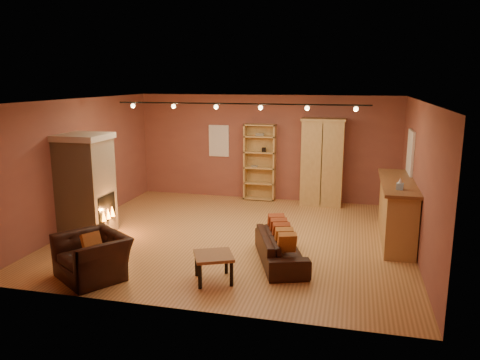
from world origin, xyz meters
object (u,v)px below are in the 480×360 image
(bar_counter, at_px, (397,210))
(armoire, at_px, (322,162))
(bookcase, at_px, (260,162))
(coffee_table, at_px, (214,258))
(fireplace, at_px, (86,185))
(armchair, at_px, (92,249))
(loveseat, at_px, (281,243))

(bar_counter, bearing_deg, armoire, 124.66)
(bookcase, relative_size, coffee_table, 2.58)
(bookcase, relative_size, bar_counter, 0.80)
(bookcase, bearing_deg, armoire, -6.06)
(bookcase, distance_m, armoire, 1.67)
(fireplace, relative_size, bar_counter, 0.82)
(bookcase, relative_size, armchair, 1.56)
(armchair, bearing_deg, bar_counter, 66.25)
(bookcase, xyz_separation_m, coffee_table, (0.32, -5.36, -0.65))
(fireplace, xyz_separation_m, loveseat, (4.16, -0.58, -0.69))
(armoire, height_order, bar_counter, armoire)
(armoire, height_order, loveseat, armoire)
(fireplace, bearing_deg, armoire, 37.95)
(bookcase, height_order, loveseat, bookcase)
(fireplace, relative_size, bookcase, 1.04)
(armoire, xyz_separation_m, armchair, (-3.30, -5.52, -0.64))
(armchair, bearing_deg, fireplace, 157.22)
(fireplace, relative_size, coffee_table, 2.68)
(armoire, relative_size, armchair, 1.71)
(armoire, bearing_deg, bookcase, 173.94)
(armchair, bearing_deg, bookcase, 108.14)
(armoire, height_order, armchair, armoire)
(loveseat, bearing_deg, fireplace, 62.97)
(bookcase, height_order, armoire, armoire)
(fireplace, relative_size, loveseat, 1.14)
(bar_counter, height_order, loveseat, bar_counter)
(bar_counter, height_order, armchair, bar_counter)
(bar_counter, distance_m, loveseat, 2.72)
(loveseat, xyz_separation_m, armchair, (-2.89, -1.38, 0.12))
(armchair, bearing_deg, coffee_table, 43.92)
(fireplace, height_order, armoire, armoire)
(loveseat, height_order, armchair, armchair)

